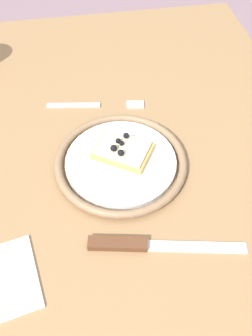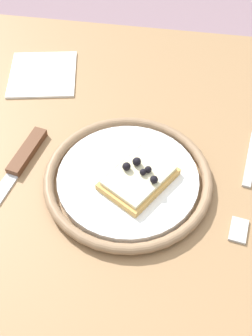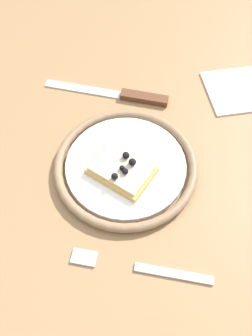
{
  "view_description": "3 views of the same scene",
  "coord_description": "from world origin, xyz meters",
  "px_view_note": "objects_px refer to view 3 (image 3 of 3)",
  "views": [
    {
      "loc": [
        0.39,
        -0.06,
        1.21
      ],
      "look_at": [
        0.01,
        0.01,
        0.73
      ],
      "focal_mm": 38.38,
      "sensor_mm": 36.0,
      "label": 1
    },
    {
      "loc": [
        -0.06,
        0.35,
        1.18
      ],
      "look_at": [
        -0.01,
        0.0,
        0.74
      ],
      "focal_mm": 45.04,
      "sensor_mm": 36.0,
      "label": 2
    },
    {
      "loc": [
        -0.33,
        -0.01,
        1.2
      ],
      "look_at": [
        -0.02,
        -0.0,
        0.72
      ],
      "focal_mm": 37.8,
      "sensor_mm": 36.0,
      "label": 3
    }
  ],
  "objects_px": {
    "dining_table": "(126,189)",
    "fork": "(140,268)",
    "pizza_slice_near": "(122,169)",
    "knife": "(127,95)",
    "plate": "(125,166)",
    "napkin": "(239,90)"
  },
  "relations": [
    {
      "from": "pizza_slice_near",
      "to": "knife",
      "type": "height_order",
      "value": "pizza_slice_near"
    },
    {
      "from": "napkin",
      "to": "plate",
      "type": "bearing_deg",
      "value": 130.81
    },
    {
      "from": "fork",
      "to": "napkin",
      "type": "height_order",
      "value": "same"
    },
    {
      "from": "knife",
      "to": "plate",
      "type": "bearing_deg",
      "value": -179.89
    },
    {
      "from": "fork",
      "to": "napkin",
      "type": "bearing_deg",
      "value": -28.26
    },
    {
      "from": "dining_table",
      "to": "knife",
      "type": "bearing_deg",
      "value": 0.84
    },
    {
      "from": "dining_table",
      "to": "plate",
      "type": "height_order",
      "value": "plate"
    },
    {
      "from": "dining_table",
      "to": "napkin",
      "type": "distance_m",
      "value": 0.29
    },
    {
      "from": "pizza_slice_near",
      "to": "fork",
      "type": "height_order",
      "value": "pizza_slice_near"
    },
    {
      "from": "pizza_slice_near",
      "to": "fork",
      "type": "xyz_separation_m",
      "value": [
        -0.15,
        -0.03,
        -0.02
      ]
    },
    {
      "from": "pizza_slice_near",
      "to": "knife",
      "type": "distance_m",
      "value": 0.18
    },
    {
      "from": "pizza_slice_near",
      "to": "napkin",
      "type": "bearing_deg",
      "value": -47.36
    },
    {
      "from": "plate",
      "to": "knife",
      "type": "relative_size",
      "value": 0.99
    },
    {
      "from": "dining_table",
      "to": "napkin",
      "type": "xyz_separation_m",
      "value": [
        0.18,
        -0.21,
        0.09
      ]
    },
    {
      "from": "dining_table",
      "to": "knife",
      "type": "relative_size",
      "value": 4.59
    },
    {
      "from": "dining_table",
      "to": "plate",
      "type": "bearing_deg",
      "value": 168.68
    },
    {
      "from": "dining_table",
      "to": "fork",
      "type": "height_order",
      "value": "fork"
    },
    {
      "from": "knife",
      "to": "fork",
      "type": "distance_m",
      "value": 0.33
    },
    {
      "from": "knife",
      "to": "fork",
      "type": "height_order",
      "value": "knife"
    },
    {
      "from": "fork",
      "to": "plate",
      "type": "bearing_deg",
      "value": 8.94
    },
    {
      "from": "dining_table",
      "to": "fork",
      "type": "xyz_separation_m",
      "value": [
        -0.17,
        -0.02,
        0.09
      ]
    },
    {
      "from": "pizza_slice_near",
      "to": "napkin",
      "type": "height_order",
      "value": "pizza_slice_near"
    }
  ]
}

